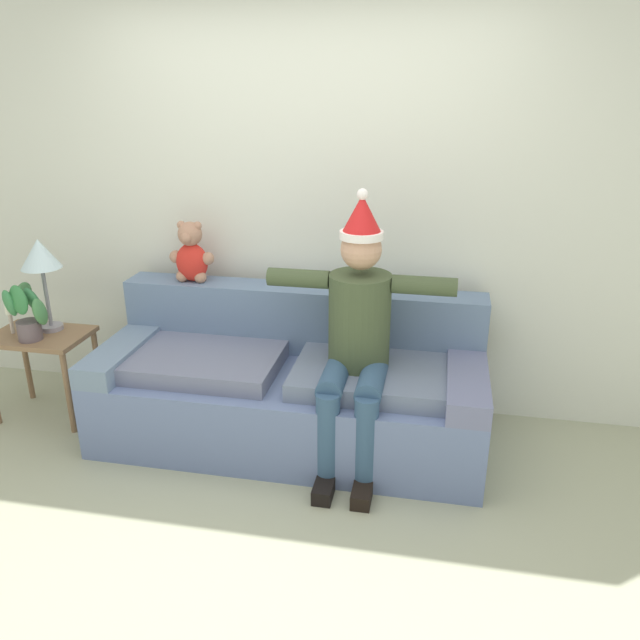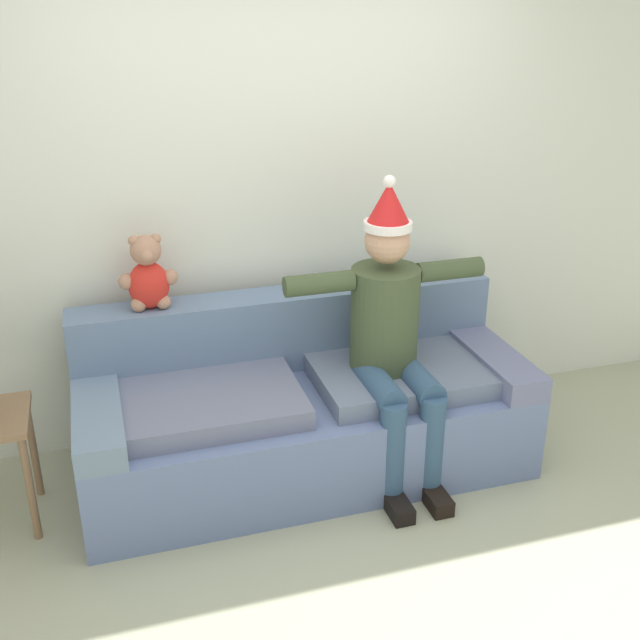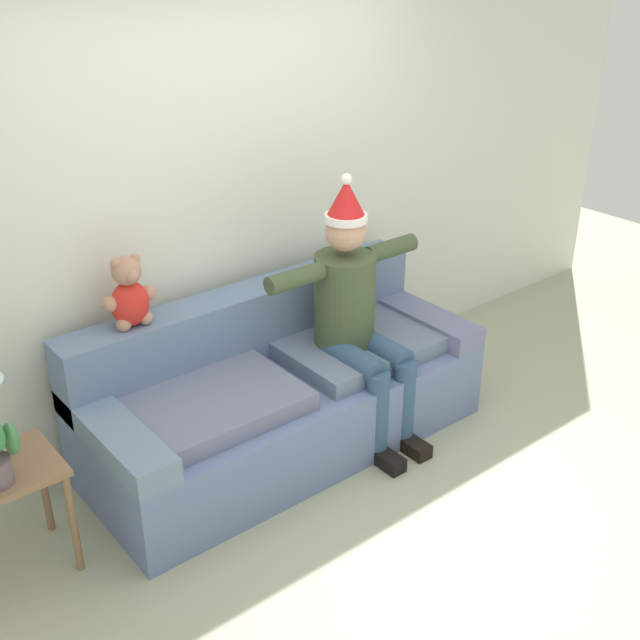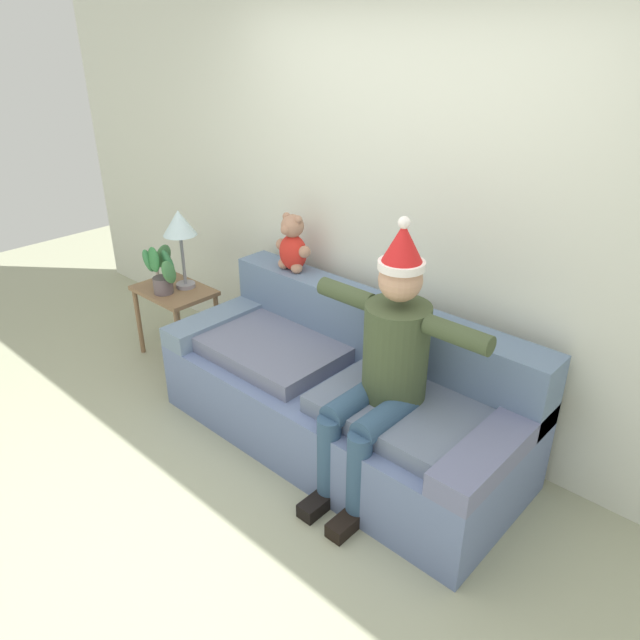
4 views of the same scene
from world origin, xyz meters
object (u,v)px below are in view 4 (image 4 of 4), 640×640
Objects in this scene: potted_plant at (161,269)px; candle_tall at (156,265)px; person_seated at (384,364)px; teddy_bear at (293,245)px; couch at (343,393)px; side_table at (175,300)px; table_lamp at (179,227)px.

potted_plant reaches higher than candle_tall.
person_seated reaches higher than teddy_bear.
couch is 1.80m from candle_tall.
couch reaches higher than side_table.
side_table is at bearing -115.09° from table_lamp.
table_lamp is at bearing 64.91° from side_table.
candle_tall is (-0.17, 0.07, -0.04)m from potted_plant.
potted_plant is (-1.58, -0.16, 0.42)m from couch.
person_seated is 2.61× the size of table_lamp.
teddy_bear reaches higher than couch.
teddy_bear is 1.11m from side_table.
side_table is 2.58× the size of candle_tall.
person_seated is 1.99m from table_lamp.
table_lamp is (-0.86, -0.28, 0.00)m from teddy_bear.
person_seated is at bearing -22.30° from teddy_bear.
teddy_bear is at bearing 157.73° from couch.
person_seated is 1.99m from potted_plant.
potted_plant is at bearing -21.57° from candle_tall.
table_lamp is at bearing 179.65° from couch.
table_lamp is (0.04, 0.08, 0.56)m from side_table.
side_table is 1.00× the size of table_lamp.
side_table is (-1.59, -0.07, 0.14)m from couch.
potted_plant is 1.64× the size of candle_tall.
teddy_bear is (-0.70, 0.29, 0.69)m from couch.
couch is at bearing -0.35° from table_lamp.
potted_plant reaches higher than couch.
couch is at bearing 2.60° from side_table.
teddy_bear reaches higher than side_table.
table_lamp is 1.57× the size of potted_plant.
couch is 3.83× the size of side_table.
table_lamp is 0.39m from candle_tall.
side_table is 0.29m from potted_plant.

